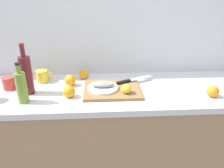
% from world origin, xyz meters
% --- Properties ---
extents(back_wall, '(3.20, 0.05, 2.50)m').
position_xyz_m(back_wall, '(0.00, 0.33, 1.25)').
color(back_wall, silver).
rests_on(back_wall, ground_plane).
extents(kitchen_counter, '(2.00, 0.60, 0.90)m').
position_xyz_m(kitchen_counter, '(0.00, 0.00, 0.45)').
color(kitchen_counter, '#9E7A56').
rests_on(kitchen_counter, ground_plane).
extents(cutting_board, '(0.38, 0.31, 0.02)m').
position_xyz_m(cutting_board, '(-0.06, -0.03, 0.91)').
color(cutting_board, olive).
rests_on(cutting_board, kitchen_counter).
extents(white_plate, '(0.21, 0.21, 0.01)m').
position_xyz_m(white_plate, '(-0.12, -0.04, 0.93)').
color(white_plate, white).
rests_on(white_plate, cutting_board).
extents(fish_fillet, '(0.15, 0.07, 0.04)m').
position_xyz_m(fish_fillet, '(-0.12, -0.04, 0.95)').
color(fish_fillet, gray).
rests_on(fish_fillet, white_plate).
extents(chef_knife, '(0.27, 0.15, 0.02)m').
position_xyz_m(chef_knife, '(0.08, 0.08, 0.93)').
color(chef_knife, silver).
rests_on(chef_knife, cutting_board).
extents(lemon_0, '(0.06, 0.06, 0.06)m').
position_xyz_m(lemon_0, '(0.03, -0.11, 0.95)').
color(lemon_0, yellow).
rests_on(lemon_0, cutting_board).
extents(olive_oil_bottle, '(0.06, 0.06, 0.26)m').
position_xyz_m(olive_oil_bottle, '(-0.61, -0.15, 1.00)').
color(olive_oil_bottle, olive).
rests_on(olive_oil_bottle, kitchen_counter).
extents(wine_bottle, '(0.07, 0.07, 0.34)m').
position_xyz_m(wine_bottle, '(-0.61, -0.03, 1.04)').
color(wine_bottle, '#59191E').
rests_on(wine_bottle, kitchen_counter).
extents(coffee_mug_0, '(0.12, 0.08, 0.09)m').
position_xyz_m(coffee_mug_0, '(-0.76, 0.04, 0.94)').
color(coffee_mug_0, '#CC3F38').
rests_on(coffee_mug_0, kitchen_counter).
extents(coffee_mug_2, '(0.13, 0.09, 0.09)m').
position_xyz_m(coffee_mug_2, '(-0.56, 0.16, 0.95)').
color(coffee_mug_2, yellow).
rests_on(coffee_mug_2, kitchen_counter).
extents(orange_0, '(0.08, 0.08, 0.08)m').
position_xyz_m(orange_0, '(-0.35, 0.08, 0.94)').
color(orange_0, orange).
rests_on(orange_0, kitchen_counter).
extents(orange_1, '(0.08, 0.08, 0.08)m').
position_xyz_m(orange_1, '(0.59, -0.15, 0.94)').
color(orange_1, orange).
rests_on(orange_1, kitchen_counter).
extents(orange_2, '(0.08, 0.08, 0.08)m').
position_xyz_m(orange_2, '(-0.34, -0.10, 0.94)').
color(orange_2, orange).
rests_on(orange_2, kitchen_counter).
extents(orange_3, '(0.07, 0.07, 0.07)m').
position_xyz_m(orange_3, '(-0.26, 0.20, 0.94)').
color(orange_3, orange).
rests_on(orange_3, kitchen_counter).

